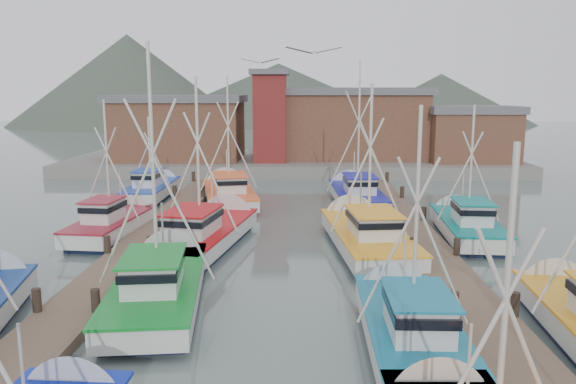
{
  "coord_description": "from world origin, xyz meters",
  "views": [
    {
      "loc": [
        0.88,
        -19.76,
        7.73
      ],
      "look_at": [
        0.24,
        8.83,
        2.6
      ],
      "focal_mm": 35.0,
      "sensor_mm": 36.0,
      "label": 1
    }
  ],
  "objects_px": {
    "boat_4": "(161,283)",
    "boat_8": "(206,233)",
    "boat_12": "(228,193)",
    "lookout_tower": "(270,115)"
  },
  "relations": [
    {
      "from": "boat_4",
      "to": "boat_8",
      "type": "height_order",
      "value": "boat_4"
    },
    {
      "from": "boat_8",
      "to": "boat_4",
      "type": "bearing_deg",
      "value": -83.16
    },
    {
      "from": "lookout_tower",
      "to": "boat_12",
      "type": "distance_m",
      "value": 14.87
    },
    {
      "from": "boat_12",
      "to": "boat_4",
      "type": "bearing_deg",
      "value": -101.88
    },
    {
      "from": "boat_8",
      "to": "boat_12",
      "type": "relative_size",
      "value": 1.02
    },
    {
      "from": "lookout_tower",
      "to": "boat_8",
      "type": "relative_size",
      "value": 0.8
    },
    {
      "from": "lookout_tower",
      "to": "boat_4",
      "type": "distance_m",
      "value": 33.35
    },
    {
      "from": "boat_4",
      "to": "boat_8",
      "type": "relative_size",
      "value": 0.96
    },
    {
      "from": "boat_4",
      "to": "boat_12",
      "type": "height_order",
      "value": "boat_4"
    },
    {
      "from": "lookout_tower",
      "to": "boat_12",
      "type": "bearing_deg",
      "value": -99.06
    }
  ]
}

